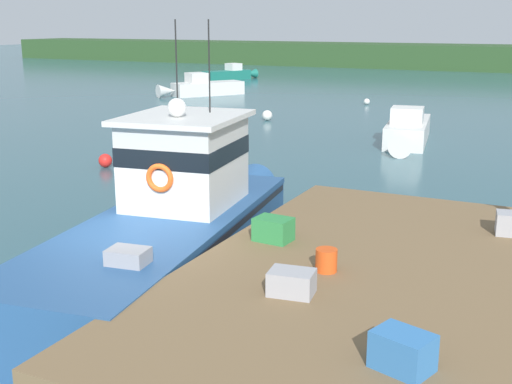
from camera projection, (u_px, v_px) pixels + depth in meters
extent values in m
plane|color=#2D5660|center=(132.00, 293.00, 11.97)|extent=(200.00, 200.00, 0.00)
cylinder|color=#4C3D2D|center=(325.00, 222.00, 14.49)|extent=(0.36, 0.36, 1.00)
cube|color=brown|center=(398.00, 280.00, 9.67)|extent=(6.00, 9.00, 0.20)
cube|color=#285184|center=(161.00, 254.00, 12.34)|extent=(3.58, 8.27, 1.10)
cone|color=#285184|center=(245.00, 192.00, 16.85)|extent=(1.34, 1.93, 1.10)
cube|color=black|center=(160.00, 231.00, 12.22)|extent=(3.58, 8.11, 0.12)
cube|color=#285184|center=(160.00, 223.00, 12.18)|extent=(3.62, 8.27, 0.12)
cube|color=silver|center=(185.00, 165.00, 13.08)|extent=(2.19, 2.44, 1.80)
cube|color=black|center=(185.00, 150.00, 13.00)|extent=(2.21, 2.46, 0.36)
cube|color=silver|center=(184.00, 118.00, 12.84)|extent=(2.47, 2.77, 0.10)
sphere|color=white|center=(177.00, 108.00, 12.51)|extent=(0.36, 0.36, 0.36)
cylinder|color=black|center=(176.00, 66.00, 13.17)|extent=(0.03, 0.03, 1.80)
cylinder|color=black|center=(209.00, 67.00, 12.96)|extent=(0.03, 0.03, 1.80)
cube|color=#939399|center=(128.00, 260.00, 9.96)|extent=(0.66, 0.52, 0.36)
torus|color=orange|center=(51.00, 274.00, 9.72)|extent=(0.63, 0.63, 0.12)
torus|color=#EA5119|center=(160.00, 178.00, 12.03)|extent=(0.55, 0.17, 0.54)
cube|color=#9E9EA3|center=(292.00, 282.00, 8.89)|extent=(0.66, 0.52, 0.33)
cube|color=#2D8442|center=(273.00, 229.00, 11.05)|extent=(0.63, 0.49, 0.39)
cube|color=#3370B2|center=(403.00, 351.00, 6.95)|extent=(0.71, 0.60, 0.41)
cylinder|color=#E04C19|center=(326.00, 260.00, 9.70)|extent=(0.32, 0.32, 0.34)
cube|color=silver|center=(208.00, 89.00, 43.76)|extent=(3.87, 4.74, 0.86)
cone|color=silver|center=(167.00, 91.00, 42.32)|extent=(1.37, 1.45, 0.86)
cube|color=silver|center=(196.00, 78.00, 43.17)|extent=(1.65, 1.65, 0.64)
cube|color=#196B5B|center=(227.00, 75.00, 55.12)|extent=(2.93, 4.36, 0.76)
cone|color=#196B5B|center=(251.00, 74.00, 56.75)|extent=(1.12, 1.27, 0.76)
cube|color=silver|center=(234.00, 67.00, 55.41)|extent=(1.40, 1.39, 0.57)
cube|color=silver|center=(408.00, 131.00, 26.79)|extent=(2.22, 4.93, 0.86)
cone|color=silver|center=(401.00, 144.00, 24.04)|extent=(1.04, 1.31, 0.86)
cube|color=silver|center=(407.00, 116.00, 25.83)|extent=(1.38, 1.36, 0.65)
sphere|color=silver|center=(367.00, 102.00, 38.87)|extent=(0.35, 0.35, 0.35)
sphere|color=silver|center=(267.00, 115.00, 32.65)|extent=(0.50, 0.50, 0.50)
sphere|color=red|center=(105.00, 160.00, 22.21)|extent=(0.46, 0.46, 0.46)
cube|color=#284723|center=(505.00, 58.00, 65.71)|extent=(120.00, 8.00, 2.40)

